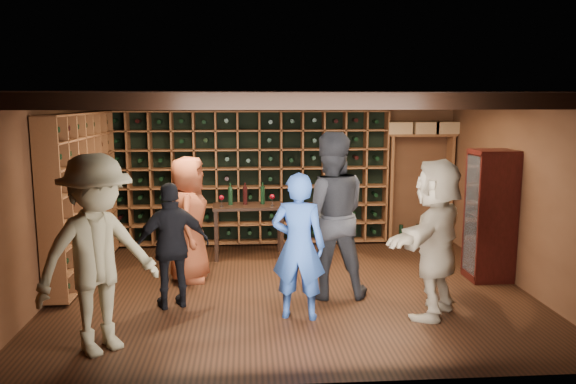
{
  "coord_description": "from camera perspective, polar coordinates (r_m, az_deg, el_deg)",
  "views": [
    {
      "loc": [
        -0.56,
        -7.0,
        2.43
      ],
      "look_at": [
        -0.03,
        0.2,
        1.25
      ],
      "focal_mm": 35.0,
      "sensor_mm": 36.0,
      "label": 1
    }
  ],
  "objects": [
    {
      "name": "guest_khaki",
      "position": [
        5.69,
        -18.77,
        -6.06
      ],
      "size": [
        1.41,
        1.38,
        1.94
      ],
      "primitive_type": "imported",
      "rotation": [
        0.0,
        0.0,
        0.74
      ],
      "color": "#7E7457",
      "rests_on": "ground"
    },
    {
      "name": "room_shell",
      "position": [
        7.08,
        0.32,
        9.23
      ],
      "size": [
        6.0,
        6.0,
        6.0
      ],
      "color": "brown",
      "rests_on": "ground"
    },
    {
      "name": "display_cabinet",
      "position": [
        8.07,
        19.83,
        -2.5
      ],
      "size": [
        0.55,
        0.5,
        1.75
      ],
      "color": "#340C0A",
      "rests_on": "ground"
    },
    {
      "name": "man_blue_shirt",
      "position": [
        6.25,
        1.06,
        -5.54
      ],
      "size": [
        0.68,
        0.52,
        1.66
      ],
      "primitive_type": "imported",
      "rotation": [
        0.0,
        0.0,
        2.92
      ],
      "color": "navy",
      "rests_on": "ground"
    },
    {
      "name": "crate_shelf",
      "position": [
        9.82,
        13.41,
        4.02
      ],
      "size": [
        1.2,
        0.32,
        2.07
      ],
      "color": "brown",
      "rests_on": "ground"
    },
    {
      "name": "man_grey_suit",
      "position": [
        6.94,
        4.22,
        -2.37
      ],
      "size": [
        1.01,
        0.8,
        2.05
      ],
      "primitive_type": "imported",
      "rotation": [
        0.0,
        0.0,
        3.12
      ],
      "color": "black",
      "rests_on": "ground"
    },
    {
      "name": "guest_beige",
      "position": [
        6.54,
        14.79,
        -4.54
      ],
      "size": [
        1.45,
        1.64,
        1.8
      ],
      "primitive_type": "imported",
      "rotation": [
        0.0,
        0.0,
        4.04
      ],
      "color": "tan",
      "rests_on": "ground"
    },
    {
      "name": "guest_red_floral",
      "position": [
        7.67,
        -10.07,
        -2.74
      ],
      "size": [
        0.57,
        0.85,
        1.7
      ],
      "primitive_type": "imported",
      "rotation": [
        0.0,
        0.0,
        1.54
      ],
      "color": "maroon",
      "rests_on": "ground"
    },
    {
      "name": "ground",
      "position": [
        7.43,
        0.33,
        -9.77
      ],
      "size": [
        6.0,
        6.0,
        0.0
      ],
      "primitive_type": "plane",
      "color": "black",
      "rests_on": "ground"
    },
    {
      "name": "wine_rack_left",
      "position": [
        8.25,
        -20.15,
        -0.19
      ],
      "size": [
        0.3,
        2.65,
        2.2
      ],
      "color": "brown",
      "rests_on": "ground"
    },
    {
      "name": "guest_woman_black",
      "position": [
        6.74,
        -11.65,
        -5.36
      ],
      "size": [
        0.95,
        0.63,
        1.49
      ],
      "primitive_type": "imported",
      "rotation": [
        0.0,
        0.0,
        3.48
      ],
      "color": "black",
      "rests_on": "ground"
    },
    {
      "name": "tasting_table",
      "position": [
        8.74,
        -4.08,
        -1.9
      ],
      "size": [
        1.12,
        0.59,
        1.11
      ],
      "rotation": [
        0.0,
        0.0,
        0.04
      ],
      "color": "black",
      "rests_on": "ground"
    },
    {
      "name": "wine_rack_back",
      "position": [
        9.42,
        -3.98,
        1.48
      ],
      "size": [
        4.65,
        0.3,
        2.2
      ],
      "color": "brown",
      "rests_on": "ground"
    }
  ]
}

